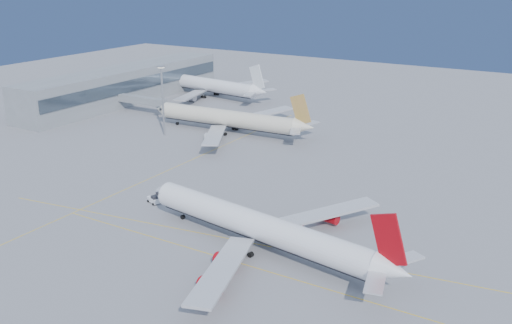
# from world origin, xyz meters

# --- Properties ---
(ground) EXTENTS (500.00, 500.00, 0.00)m
(ground) POSITION_xyz_m (0.00, 0.00, 0.00)
(ground) COLOR slate
(ground) RESTS_ON ground
(terminal) EXTENTS (18.40, 110.00, 15.00)m
(terminal) POSITION_xyz_m (-114.93, 85.00, 7.51)
(terminal) COLOR gray
(terminal) RESTS_ON ground
(jet_bridge) EXTENTS (23.60, 3.60, 6.90)m
(jet_bridge) POSITION_xyz_m (-93.11, 72.00, 5.17)
(jet_bridge) COLOR gray
(jet_bridge) RESTS_ON ground
(taxiway_lines) EXTENTS (118.86, 140.00, 0.02)m
(taxiway_lines) POSITION_xyz_m (-14.71, 6.34, 0.01)
(taxiway_lines) COLOR #E7B60C
(taxiway_lines) RESTS_ON ground
(airliner_virgin) EXTENTS (66.72, 59.38, 16.49)m
(airliner_virgin) POSITION_xyz_m (8.87, -6.66, 4.97)
(airliner_virgin) COLOR white
(airliner_virgin) RESTS_ON ground
(airliner_etihad) EXTENTS (65.23, 60.22, 17.03)m
(airliner_etihad) POSITION_xyz_m (-46.74, 65.39, 5.18)
(airliner_etihad) COLOR beige
(airliner_etihad) RESTS_ON ground
(airliner_third) EXTENTS (65.97, 60.33, 17.71)m
(airliner_third) POSITION_xyz_m (-88.44, 112.03, 5.36)
(airliner_third) COLOR white
(airliner_third) RESTS_ON ground
(pushback_tug) EXTENTS (4.22, 3.34, 2.13)m
(pushback_tug) POSITION_xyz_m (-27.18, 1.06, 0.99)
(pushback_tug) COLOR white
(pushback_tug) RESTS_ON ground
(light_mast) EXTENTS (2.13, 2.13, 24.61)m
(light_mast) POSITION_xyz_m (-65.14, 50.83, 14.53)
(light_mast) COLOR gray
(light_mast) RESTS_ON ground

